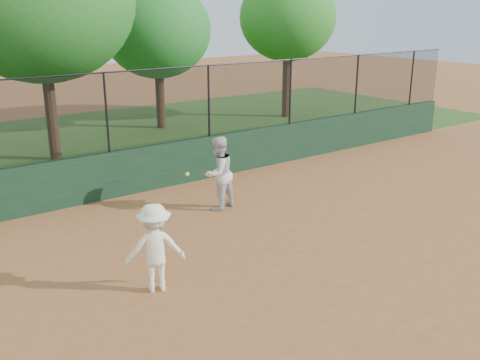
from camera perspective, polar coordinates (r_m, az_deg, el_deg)
ground at (r=9.68m, az=3.93°, el=-10.89°), size 80.00×80.00×0.00m
back_wall at (r=14.21m, az=-11.72°, el=0.88°), size 26.00×0.20×1.20m
grass_strip at (r=19.82m, az=-18.95°, el=3.26°), size 36.00×12.00×0.01m
player_second at (r=12.77m, az=-2.32°, el=0.72°), size 1.01×0.88×1.79m
player_main at (r=9.21m, az=-9.05°, el=-7.16°), size 1.16×0.93×2.12m
fence_assembly at (r=13.83m, az=-12.25°, el=7.36°), size 26.00×0.06×2.00m
tree_3 at (r=21.83m, az=-8.82°, el=15.47°), size 4.30×3.91×5.71m
tree_4 at (r=24.07m, az=5.14°, el=16.87°), size 4.32×3.92×6.17m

